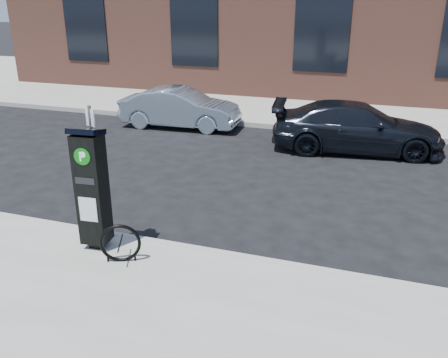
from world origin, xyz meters
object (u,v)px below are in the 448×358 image
at_px(car_dark, 357,127).
at_px(sign_pole, 96,177).
at_px(car_silver, 180,108).
at_px(parking_kiosk, 92,187).
at_px(bike_rack, 120,243).

bearing_deg(car_dark, sign_pole, 145.16).
relative_size(sign_pole, car_silver, 0.60).
height_order(sign_pole, car_dark, sign_pole).
relative_size(parking_kiosk, bike_rack, 3.20).
relative_size(parking_kiosk, car_silver, 0.53).
bearing_deg(sign_pole, car_silver, 124.86).
bearing_deg(car_silver, sign_pole, -168.87).
distance_m(parking_kiosk, bike_rack, 0.97).
bearing_deg(car_dark, parking_kiosk, 145.90).
relative_size(parking_kiosk, sign_pole, 0.88).
distance_m(sign_pole, car_silver, 7.85).
bearing_deg(bike_rack, car_silver, 84.68).
height_order(bike_rack, car_silver, car_silver).
distance_m(sign_pole, bike_rack, 1.12).
bearing_deg(car_dark, bike_rack, 150.75).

